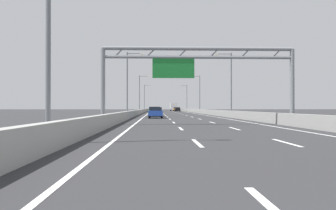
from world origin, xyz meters
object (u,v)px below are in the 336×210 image
Objects in this scene: box_truck at (174,107)px; streetlamp_left_near at (54,7)px; black_car at (177,109)px; white_car at (156,109)px; streetlamp_left_far at (140,92)px; streetlamp_left_mid at (129,80)px; streetlamp_left_distant at (145,96)px; streetlamp_right_far at (199,92)px; green_car at (155,112)px; sign_gantry at (195,66)px; orange_car at (176,109)px; blue_car at (156,112)px; streetlamp_right_distant at (186,96)px; streetlamp_right_mid at (230,80)px.

streetlamp_left_near is at bearing -95.18° from box_truck.
white_car is at bearing 123.24° from black_car.
streetlamp_left_far is 2.23× the size of black_car.
streetlamp_left_mid and streetlamp_left_distant have the same top height.
streetlamp_right_far is 2.15× the size of green_car.
sign_gantry reaches higher than white_car.
black_car is at bearing -88.57° from box_truck.
orange_car is (11.21, 74.44, -4.65)m from streetlamp_left_mid.
streetlamp_left_near reaches higher than white_car.
streetlamp_left_distant is (-14.93, 36.37, 0.00)m from streetlamp_right_far.
blue_car is (0.09, -82.12, -0.00)m from white_car.
box_truck is at bearing 84.82° from streetlamp_left_near.
sign_gantry is 15.66m from streetlamp_left_near.
streetlamp_right_distant is at bearing -21.09° from white_car.
sign_gantry is at bearing -82.22° from green_car.
streetlamp_right_mid is 39.31m from streetlamp_left_far.
green_car is 81.16m from box_truck.
streetlamp_right_far is at bearing 71.74° from green_car.
streetlamp_right_far is (14.93, 0.00, 0.00)m from streetlamp_left_far.
streetlamp_left_near is 1.08× the size of box_truck.
blue_car is at bearing -155.04° from streetlamp_right_mid.
black_car is at bearing -32.12° from streetlamp_left_distant.
black_car is (4.11, 88.10, -4.09)m from sign_gantry.
streetlamp_left_mid is at bearing -90.00° from streetlamp_left_far.
streetlamp_left_mid reaches higher than green_car.
streetlamp_right_mid and streetlamp_right_distant have the same top height.
sign_gantry is at bearing 62.63° from streetlamp_left_near.
streetlamp_right_far is 43.16m from blue_car.
streetlamp_right_far is (14.93, 72.73, 0.00)m from streetlamp_left_near.
streetlamp_left_far is (0.00, 36.37, 0.00)m from streetlamp_left_mid.
streetlamp_left_mid is 14.93m from streetlamp_right_mid.
black_car is at bearing 68.88° from streetlamp_left_far.
blue_car is 88.78m from box_truck.
streetlamp_left_near is 39.31m from streetlamp_right_mid.
streetlamp_left_far is at bearing -112.32° from streetlamp_right_distant.
orange_car is 8.80m from black_car.
streetlamp_left_mid reaches higher than box_truck.
streetlamp_right_distant is at bearing 62.92° from black_car.
streetlamp_right_far is 2.31× the size of orange_car.
orange_car is (11.21, 1.70, -4.65)m from streetlamp_left_distant.
orange_car is at bearing 84.22° from streetlamp_left_near.
sign_gantry is at bearing -97.49° from streetlamp_right_far.
white_car is (-11.08, 4.27, -4.65)m from streetlamp_right_distant.
blue_car reaches higher than white_car.
streetlamp_right_distant reaches higher than black_car.
sign_gantry is at bearing -92.67° from black_car.
orange_car is at bearing 84.78° from blue_car.
black_car is at bearing 97.07° from streetlamp_right_far.
black_car is (11.30, -7.10, -4.66)m from streetlamp_left_distant.
streetlamp_right_far reaches higher than blue_car.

